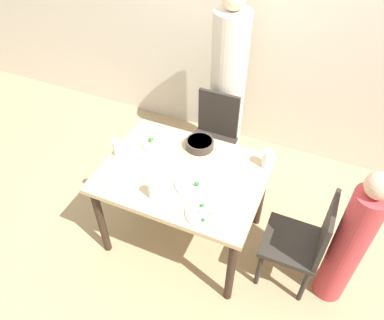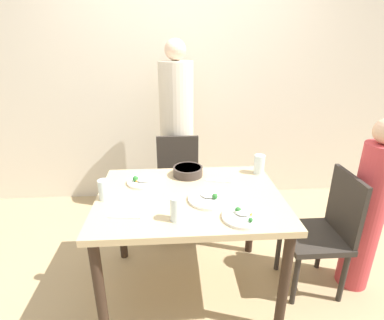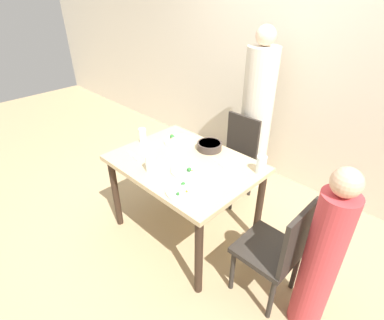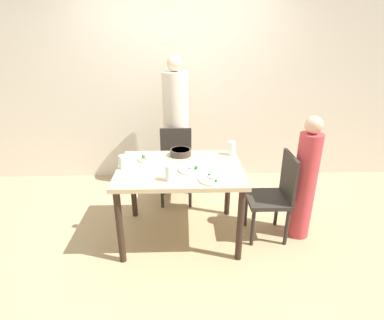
{
  "view_description": "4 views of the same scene",
  "coord_description": "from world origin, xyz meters",
  "px_view_note": "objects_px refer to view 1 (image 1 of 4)",
  "views": [
    {
      "loc": [
        0.81,
        -1.7,
        2.68
      ],
      "look_at": [
        0.09,
        -0.05,
        0.96
      ],
      "focal_mm": 35.0,
      "sensor_mm": 36.0,
      "label": 1
    },
    {
      "loc": [
        -0.1,
        -1.69,
        1.67
      ],
      "look_at": [
        0.02,
        0.02,
        0.99
      ],
      "focal_mm": 28.0,
      "sensor_mm": 36.0,
      "label": 2
    },
    {
      "loc": [
        1.51,
        -1.45,
        2.04
      ],
      "look_at": [
        0.06,
        0.03,
        0.79
      ],
      "focal_mm": 28.0,
      "sensor_mm": 36.0,
      "label": 3
    },
    {
      "loc": [
        0.04,
        -2.58,
        1.89
      ],
      "look_at": [
        0.11,
        -0.09,
        0.87
      ],
      "focal_mm": 28.0,
      "sensor_mm": 36.0,
      "label": 4
    }
  ],
  "objects_px": {
    "person_child": "(349,245)",
    "plate_rice_adult": "(194,183)",
    "chair_child_spot": "(303,241)",
    "glass_water_tall": "(267,159)",
    "chair_adult_spot": "(213,137)",
    "person_adult": "(227,89)",
    "bowl_curry": "(200,144)"
  },
  "relations": [
    {
      "from": "chair_child_spot",
      "to": "person_adult",
      "type": "height_order",
      "value": "person_adult"
    },
    {
      "from": "person_child",
      "to": "plate_rice_adult",
      "type": "bearing_deg",
      "value": -177.3
    },
    {
      "from": "chair_child_spot",
      "to": "person_child",
      "type": "height_order",
      "value": "person_child"
    },
    {
      "from": "person_adult",
      "to": "glass_water_tall",
      "type": "xyz_separation_m",
      "value": [
        0.59,
        -0.81,
        0.04
      ]
    },
    {
      "from": "person_adult",
      "to": "bowl_curry",
      "type": "relative_size",
      "value": 7.9
    },
    {
      "from": "glass_water_tall",
      "to": "person_child",
      "type": "bearing_deg",
      "value": -25.69
    },
    {
      "from": "person_child",
      "to": "glass_water_tall",
      "type": "xyz_separation_m",
      "value": [
        -0.67,
        0.32,
        0.24
      ]
    },
    {
      "from": "person_adult",
      "to": "chair_adult_spot",
      "type": "bearing_deg",
      "value": -90.0
    },
    {
      "from": "person_adult",
      "to": "glass_water_tall",
      "type": "distance_m",
      "value": 1.0
    },
    {
      "from": "chair_child_spot",
      "to": "bowl_curry",
      "type": "bearing_deg",
      "value": -109.26
    },
    {
      "from": "person_child",
      "to": "plate_rice_adult",
      "type": "xyz_separation_m",
      "value": [
        -1.08,
        -0.05,
        0.18
      ]
    },
    {
      "from": "chair_adult_spot",
      "to": "person_child",
      "type": "bearing_deg",
      "value": -32.35
    },
    {
      "from": "chair_adult_spot",
      "to": "plate_rice_adult",
      "type": "height_order",
      "value": "chair_adult_spot"
    },
    {
      "from": "bowl_curry",
      "to": "glass_water_tall",
      "type": "xyz_separation_m",
      "value": [
        0.53,
        0.0,
        0.04
      ]
    },
    {
      "from": "bowl_curry",
      "to": "person_adult",
      "type": "bearing_deg",
      "value": 94.45
    },
    {
      "from": "chair_adult_spot",
      "to": "person_adult",
      "type": "bearing_deg",
      "value": 90.0
    },
    {
      "from": "chair_adult_spot",
      "to": "plate_rice_adult",
      "type": "bearing_deg",
      "value": -78.22
    },
    {
      "from": "chair_adult_spot",
      "to": "chair_child_spot",
      "type": "distance_m",
      "value": 1.27
    },
    {
      "from": "bowl_curry",
      "to": "glass_water_tall",
      "type": "height_order",
      "value": "glass_water_tall"
    },
    {
      "from": "chair_adult_spot",
      "to": "person_adult",
      "type": "height_order",
      "value": "person_adult"
    },
    {
      "from": "chair_adult_spot",
      "to": "chair_child_spot",
      "type": "height_order",
      "value": "same"
    },
    {
      "from": "chair_child_spot",
      "to": "bowl_curry",
      "type": "relative_size",
      "value": 4.08
    },
    {
      "from": "chair_adult_spot",
      "to": "person_child",
      "type": "relative_size",
      "value": 0.71
    },
    {
      "from": "person_adult",
      "to": "bowl_curry",
      "type": "xyz_separation_m",
      "value": [
        0.06,
        -0.81,
        0.0
      ]
    },
    {
      "from": "bowl_curry",
      "to": "chair_child_spot",
      "type": "bearing_deg",
      "value": -19.26
    },
    {
      "from": "person_child",
      "to": "plate_rice_adult",
      "type": "relative_size",
      "value": 4.68
    },
    {
      "from": "chair_child_spot",
      "to": "person_child",
      "type": "relative_size",
      "value": 0.71
    },
    {
      "from": "chair_adult_spot",
      "to": "glass_water_tall",
      "type": "bearing_deg",
      "value": -38.92
    },
    {
      "from": "person_child",
      "to": "glass_water_tall",
      "type": "distance_m",
      "value": 0.78
    },
    {
      "from": "person_child",
      "to": "glass_water_tall",
      "type": "bearing_deg",
      "value": 154.31
    },
    {
      "from": "chair_child_spot",
      "to": "glass_water_tall",
      "type": "height_order",
      "value": "glass_water_tall"
    },
    {
      "from": "chair_child_spot",
      "to": "plate_rice_adult",
      "type": "height_order",
      "value": "chair_child_spot"
    }
  ]
}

